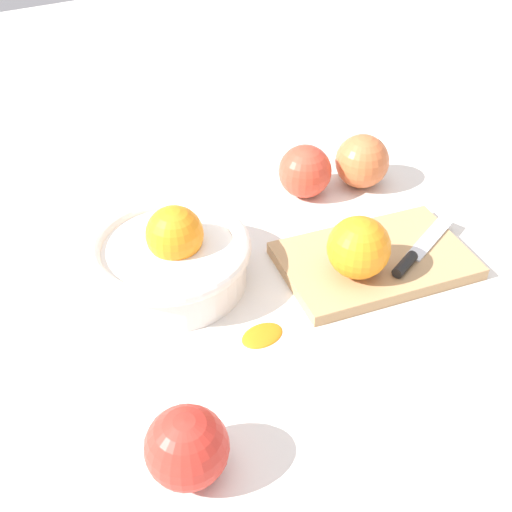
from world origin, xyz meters
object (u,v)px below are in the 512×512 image
at_px(apple_back_right_2, 305,171).
at_px(apple_back_right, 362,161).
at_px(bowl, 170,257).
at_px(apple_front_left, 187,447).
at_px(knife, 416,252).
at_px(orange_on_board, 359,248).
at_px(cutting_board, 375,261).

bearing_deg(apple_back_right_2, apple_back_right, -11.15).
distance_m(bowl, apple_front_left, 0.28).
height_order(bowl, apple_front_left, bowl).
relative_size(bowl, apple_front_left, 2.59).
bearing_deg(knife, orange_on_board, 174.31).
relative_size(bowl, apple_back_right, 2.52).
xyz_separation_m(apple_back_right, apple_front_left, (-0.43, -0.34, -0.00)).
bearing_deg(orange_on_board, cutting_board, 20.04).
xyz_separation_m(bowl, cutting_board, (0.24, -0.10, -0.03)).
xyz_separation_m(orange_on_board, knife, (0.09, -0.01, -0.03)).
bearing_deg(apple_back_right_2, bowl, -159.92).
xyz_separation_m(cutting_board, knife, (0.05, -0.02, 0.01)).
distance_m(bowl, knife, 0.31).
bearing_deg(cutting_board, orange_on_board, -159.96).
relative_size(cutting_board, orange_on_board, 3.09).
bearing_deg(knife, apple_back_right, 75.77).
xyz_separation_m(knife, apple_front_left, (-0.38, -0.14, 0.02)).
height_order(knife, apple_back_right_2, apple_back_right_2).
bearing_deg(apple_front_left, apple_back_right, 38.11).
relative_size(bowl, knife, 1.37).
bearing_deg(knife, apple_front_left, -159.32).
bearing_deg(apple_back_right_2, orange_on_board, -103.26).
distance_m(orange_on_board, apple_back_right_2, 0.21).
bearing_deg(apple_back_right_2, cutting_board, -92.02).
distance_m(bowl, orange_on_board, 0.23).
bearing_deg(bowl, knife, -22.42).
bearing_deg(apple_back_right_2, apple_front_left, -133.86).
bearing_deg(apple_back_right, knife, -104.23).
height_order(cutting_board, knife, knife).
distance_m(knife, apple_front_left, 0.40).
bearing_deg(bowl, orange_on_board, -28.72).
bearing_deg(cutting_board, knife, -26.99).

